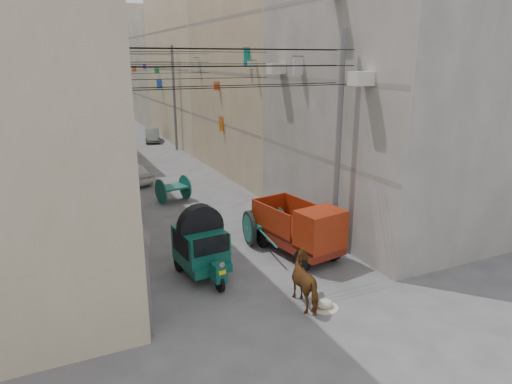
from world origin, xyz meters
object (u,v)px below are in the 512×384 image
mini_truck (304,232)px  distant_car_white (129,173)px  tonga_cart (265,226)px  auto_rickshaw (201,244)px  horse (308,282)px  feed_sack (325,304)px  distant_car_grey (152,135)px  second_cart (173,188)px  distant_car_green (121,137)px

mini_truck → distant_car_white: mini_truck is taller
mini_truck → tonga_cart: bearing=101.3°
auto_rickshaw → horse: size_ratio=1.56×
distant_car_white → tonga_cart: bearing=87.2°
feed_sack → horse: 0.80m
distant_car_white → distant_car_grey: bearing=-126.6°
distant_car_grey → auto_rickshaw: bearing=-88.1°
auto_rickshaw → distant_car_grey: (4.26, 26.44, -0.54)m
auto_rickshaw → mini_truck: 3.84m
tonga_cart → distant_car_grey: bearing=93.3°
auto_rickshaw → mini_truck: bearing=-9.0°
auto_rickshaw → distant_car_grey: auto_rickshaw is taller
auto_rickshaw → second_cart: size_ratio=1.63×
mini_truck → distant_car_grey: 26.69m
second_cart → feed_sack: size_ratio=3.26×
tonga_cart → second_cart: (-1.82, 6.88, -0.03)m
feed_sack → distant_car_grey: (1.70, 30.01, 0.43)m
mini_truck → second_cart: size_ratio=2.29×
mini_truck → distant_car_grey: size_ratio=1.12×
auto_rickshaw → second_cart: (1.31, 8.49, -0.43)m
feed_sack → distant_car_grey: size_ratio=0.15×
distant_car_green → horse: bearing=104.1°
mini_truck → horse: (-1.60, -2.93, -0.24)m
feed_sack → distant_car_green: bearing=91.8°
distant_car_green → distant_car_grey: bearing=-168.1°
second_cart → distant_car_grey: second_cart is taller
horse → distant_car_grey: size_ratio=0.51×
feed_sack → distant_car_white: 16.88m
horse → distant_car_green: 29.66m
auto_rickshaw → mini_truck: size_ratio=0.71×
distant_car_grey → distant_car_green: 2.65m
distant_car_grey → feed_sack: bearing=-82.2°
auto_rickshaw → tonga_cart: bearing=21.9°
horse → distant_car_white: (-2.33, 16.27, -0.11)m
auto_rickshaw → horse: 3.90m
mini_truck → distant_car_grey: (0.43, 26.69, -0.41)m
auto_rickshaw → distant_car_white: size_ratio=0.75×
auto_rickshaw → tonga_cart: auto_rickshaw is taller
second_cart → distant_car_green: size_ratio=0.43×
mini_truck → distant_car_green: 26.83m
horse → tonga_cart: bearing=-97.0°
auto_rickshaw → feed_sack: auto_rickshaw is taller
mini_truck → second_cart: mini_truck is taller
auto_rickshaw → feed_sack: bearing=-59.6°
second_cart → distant_car_white: size_ratio=0.46×
horse → feed_sack: bearing=134.3°
tonga_cart → mini_truck: bearing=-63.4°
distant_car_grey → horse: bearing=-82.9°
auto_rickshaw → distant_car_green: bearing=81.2°
second_cart → feed_sack: 12.14m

